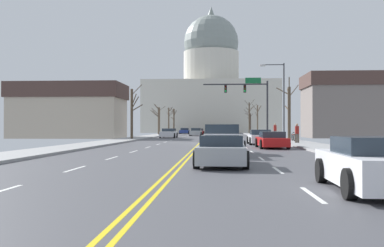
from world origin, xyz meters
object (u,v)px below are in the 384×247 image
street_lamp_right (281,94)px  sedan_oncoming_00 (169,133)px  sedan_near_02 (260,137)px  pickup_truck_near_04 (222,141)px  sedan_oncoming_02 (199,132)px  pedestrian_01 (297,132)px  sedan_oncoming_01 (196,132)px  sedan_oncoming_03 (185,131)px  sedan_near_06 (375,165)px  sedan_near_00 (220,134)px  bicycle_parked (293,137)px  signal_gantry (250,95)px  sedan_near_05 (222,151)px  pedestrian_00 (275,130)px  sedan_near_01 (218,136)px  sedan_near_03 (272,140)px

street_lamp_right → sedan_oncoming_00: street_lamp_right is taller
sedan_near_02 → pickup_truck_near_04: bearing=-104.3°
sedan_near_02 → sedan_oncoming_02: 44.76m
street_lamp_right → pedestrian_01: bearing=-87.5°
sedan_oncoming_01 → sedan_oncoming_03: size_ratio=0.99×
sedan_oncoming_00 → sedan_near_06: bearing=-77.8°
sedan_near_00 → sedan_near_02: bearing=-75.5°
bicycle_parked → signal_gantry: bearing=106.1°
sedan_near_06 → sedan_oncoming_00: sedan_oncoming_00 is taller
sedan_near_05 → pedestrian_00: size_ratio=2.50×
sedan_near_01 → street_lamp_right: bearing=7.4°
sedan_near_05 → pedestrian_00: pedestrian_00 is taller
pickup_truck_near_04 → sedan_near_05: size_ratio=1.33×
sedan_near_01 → sedan_near_02: bearing=-61.6°
sedan_near_02 → sedan_near_06: 25.75m
sedan_near_06 → bicycle_parked: size_ratio=2.44×
sedan_near_01 → sedan_oncoming_03: sedan_oncoming_03 is taller
sedan_oncoming_02 → pedestrian_00: size_ratio=2.52×
sedan_oncoming_03 → pedestrian_00: bearing=-72.0°
sedan_oncoming_02 → sedan_near_03: bearing=-81.9°
sedan_near_00 → pedestrian_01: size_ratio=2.91×
sedan_near_06 → pedestrian_01: (3.10, 25.93, 0.44)m
sedan_near_00 → bicycle_parked: (6.86, -7.62, -0.12)m
sedan_near_05 → sedan_oncoming_03: size_ratio=0.97×
sedan_oncoming_00 → sedan_oncoming_02: sedan_oncoming_00 is taller
sedan_near_00 → sedan_oncoming_01: (-3.81, 21.52, -0.01)m
sedan_oncoming_01 → pedestrian_00: (10.04, -21.29, 0.51)m
sedan_near_03 → bicycle_parked: (3.44, 11.04, -0.05)m
signal_gantry → sedan_near_00: 6.98m
sedan_oncoming_01 → sedan_oncoming_02: size_ratio=1.02×
sedan_near_05 → sedan_oncoming_03: (-7.02, 73.81, 0.03)m
sedan_near_06 → pedestrian_01: 26.11m
sedan_near_00 → sedan_near_05: 32.18m
sedan_near_01 → pedestrian_01: bearing=-43.5°
sedan_near_02 → bicycle_parked: size_ratio=2.54×
sedan_oncoming_02 → sedan_oncoming_00: bearing=-97.6°
bicycle_parked → sedan_oncoming_01: bearing=110.1°
sedan_near_03 → sedan_near_05: (-3.63, -13.51, 0.01)m
pickup_truck_near_04 → sedan_oncoming_00: bearing=101.2°
pickup_truck_near_04 → pedestrian_01: pedestrian_01 is taller
sedan_near_02 → pedestrian_01: bearing=3.2°
street_lamp_right → sedan_near_05: street_lamp_right is taller
sedan_near_05 → sedan_oncoming_00: sedan_oncoming_00 is taller
sedan_near_01 → sedan_near_06: (3.48, -32.17, 0.02)m
pickup_truck_near_04 → sedan_oncoming_03: 67.69m
street_lamp_right → sedan_oncoming_03: street_lamp_right is taller
signal_gantry → pickup_truck_near_04: bearing=-97.3°
street_lamp_right → bicycle_parked: size_ratio=4.38×
signal_gantry → pedestrian_00: size_ratio=4.55×
sedan_near_03 → sedan_near_06: sedan_near_06 is taller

